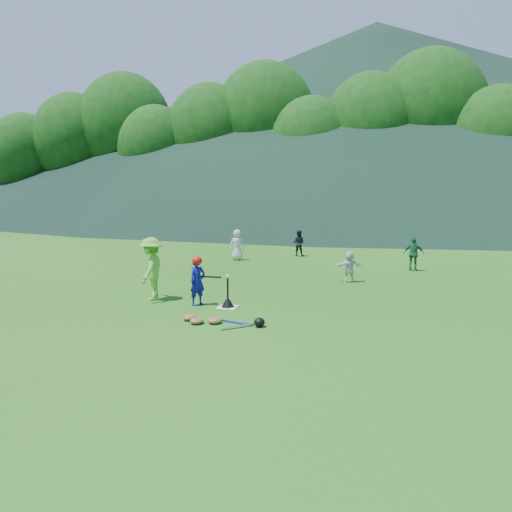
{
  "coord_description": "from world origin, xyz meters",
  "views": [
    {
      "loc": [
        3.62,
        -10.78,
        2.7
      ],
      "look_at": [
        0.0,
        2.5,
        0.9
      ],
      "focal_mm": 35.0,
      "sensor_mm": 36.0,
      "label": 1
    }
  ],
  "objects_px": {
    "fielder_a": "(237,245)",
    "equipment_pile": "(215,320)",
    "adult_coach": "(151,269)",
    "home_plate": "(228,307)",
    "fielder_d": "(349,267)",
    "fielder_c": "(414,254)",
    "batter_child": "(197,281)",
    "fielder_b": "(299,243)",
    "batting_tee": "(228,302)"
  },
  "relations": [
    {
      "from": "fielder_c",
      "to": "fielder_d",
      "type": "height_order",
      "value": "fielder_c"
    },
    {
      "from": "fielder_a",
      "to": "fielder_b",
      "type": "bearing_deg",
      "value": -167.99
    },
    {
      "from": "adult_coach",
      "to": "batting_tee",
      "type": "height_order",
      "value": "adult_coach"
    },
    {
      "from": "batter_child",
      "to": "batting_tee",
      "type": "xyz_separation_m",
      "value": [
        0.77,
        -0.06,
        -0.45
      ]
    },
    {
      "from": "home_plate",
      "to": "equipment_pile",
      "type": "relative_size",
      "value": 0.25
    },
    {
      "from": "adult_coach",
      "to": "fielder_d",
      "type": "xyz_separation_m",
      "value": [
        4.54,
        3.75,
        -0.31
      ]
    },
    {
      "from": "fielder_d",
      "to": "home_plate",
      "type": "bearing_deg",
      "value": 30.28
    },
    {
      "from": "home_plate",
      "to": "fielder_d",
      "type": "xyz_separation_m",
      "value": [
        2.45,
        4.07,
        0.46
      ]
    },
    {
      "from": "home_plate",
      "to": "fielder_c",
      "type": "distance_m",
      "value": 8.12
    },
    {
      "from": "adult_coach",
      "to": "fielder_b",
      "type": "height_order",
      "value": "adult_coach"
    },
    {
      "from": "batting_tee",
      "to": "equipment_pile",
      "type": "xyz_separation_m",
      "value": [
        0.19,
        -1.4,
        -0.06
      ]
    },
    {
      "from": "adult_coach",
      "to": "home_plate",
      "type": "bearing_deg",
      "value": 72.7
    },
    {
      "from": "fielder_b",
      "to": "batter_child",
      "type": "bearing_deg",
      "value": 89.12
    },
    {
      "from": "adult_coach",
      "to": "fielder_c",
      "type": "height_order",
      "value": "adult_coach"
    },
    {
      "from": "batter_child",
      "to": "fielder_b",
      "type": "height_order",
      "value": "batter_child"
    },
    {
      "from": "batter_child",
      "to": "fielder_d",
      "type": "height_order",
      "value": "batter_child"
    },
    {
      "from": "adult_coach",
      "to": "batting_tee",
      "type": "relative_size",
      "value": 2.3
    },
    {
      "from": "batter_child",
      "to": "fielder_a",
      "type": "relative_size",
      "value": 0.95
    },
    {
      "from": "home_plate",
      "to": "equipment_pile",
      "type": "height_order",
      "value": "equipment_pile"
    },
    {
      "from": "batter_child",
      "to": "fielder_a",
      "type": "bearing_deg",
      "value": 42.8
    },
    {
      "from": "fielder_c",
      "to": "equipment_pile",
      "type": "xyz_separation_m",
      "value": [
        -4.19,
        -8.22,
        -0.52
      ]
    },
    {
      "from": "batting_tee",
      "to": "fielder_a",
      "type": "bearing_deg",
      "value": 105.82
    },
    {
      "from": "fielder_b",
      "to": "fielder_a",
      "type": "bearing_deg",
      "value": 44.55
    },
    {
      "from": "fielder_d",
      "to": "batting_tee",
      "type": "xyz_separation_m",
      "value": [
        -2.45,
        -4.07,
        -0.34
      ]
    },
    {
      "from": "batter_child",
      "to": "equipment_pile",
      "type": "xyz_separation_m",
      "value": [
        0.96,
        -1.46,
        -0.51
      ]
    },
    {
      "from": "fielder_a",
      "to": "fielder_b",
      "type": "distance_m",
      "value": 2.8
    },
    {
      "from": "fielder_c",
      "to": "fielder_a",
      "type": "bearing_deg",
      "value": -3.69
    },
    {
      "from": "adult_coach",
      "to": "fielder_d",
      "type": "relative_size",
      "value": 1.66
    },
    {
      "from": "adult_coach",
      "to": "equipment_pile",
      "type": "bearing_deg",
      "value": 44.39
    },
    {
      "from": "home_plate",
      "to": "batting_tee",
      "type": "distance_m",
      "value": 0.12
    },
    {
      "from": "home_plate",
      "to": "equipment_pile",
      "type": "xyz_separation_m",
      "value": [
        0.19,
        -1.4,
        0.06
      ]
    },
    {
      "from": "fielder_a",
      "to": "fielder_c",
      "type": "xyz_separation_m",
      "value": [
        6.58,
        -0.94,
        -0.02
      ]
    },
    {
      "from": "fielder_b",
      "to": "fielder_d",
      "type": "height_order",
      "value": "fielder_b"
    },
    {
      "from": "fielder_a",
      "to": "fielder_c",
      "type": "bearing_deg",
      "value": 142.54
    },
    {
      "from": "adult_coach",
      "to": "equipment_pile",
      "type": "xyz_separation_m",
      "value": [
        2.28,
        -1.72,
        -0.72
      ]
    },
    {
      "from": "fielder_c",
      "to": "adult_coach",
      "type": "bearing_deg",
      "value": 49.49
    },
    {
      "from": "fielder_c",
      "to": "fielder_d",
      "type": "bearing_deg",
      "value": 59.25
    },
    {
      "from": "home_plate",
      "to": "fielder_a",
      "type": "height_order",
      "value": "fielder_a"
    },
    {
      "from": "adult_coach",
      "to": "batting_tee",
      "type": "xyz_separation_m",
      "value": [
        2.1,
        -0.32,
        -0.65
      ]
    },
    {
      "from": "batter_child",
      "to": "fielder_c",
      "type": "distance_m",
      "value": 8.5
    },
    {
      "from": "home_plate",
      "to": "fielder_b",
      "type": "distance_m",
      "value": 9.62
    },
    {
      "from": "fielder_b",
      "to": "fielder_d",
      "type": "distance_m",
      "value": 6.09
    },
    {
      "from": "home_plate",
      "to": "batting_tee",
      "type": "xyz_separation_m",
      "value": [
        0.0,
        0.0,
        0.12
      ]
    },
    {
      "from": "fielder_b",
      "to": "fielder_d",
      "type": "bearing_deg",
      "value": 117.88
    },
    {
      "from": "home_plate",
      "to": "batter_child",
      "type": "distance_m",
      "value": 0.96
    },
    {
      "from": "adult_coach",
      "to": "fielder_c",
      "type": "xyz_separation_m",
      "value": [
        6.48,
        6.5,
        -0.2
      ]
    },
    {
      "from": "fielder_d",
      "to": "equipment_pile",
      "type": "xyz_separation_m",
      "value": [
        -2.26,
        -5.47,
        -0.4
      ]
    },
    {
      "from": "home_plate",
      "to": "fielder_a",
      "type": "relative_size",
      "value": 0.37
    },
    {
      "from": "fielder_a",
      "to": "equipment_pile",
      "type": "distance_m",
      "value": 9.47
    },
    {
      "from": "fielder_b",
      "to": "equipment_pile",
      "type": "distance_m",
      "value": 11.02
    }
  ]
}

